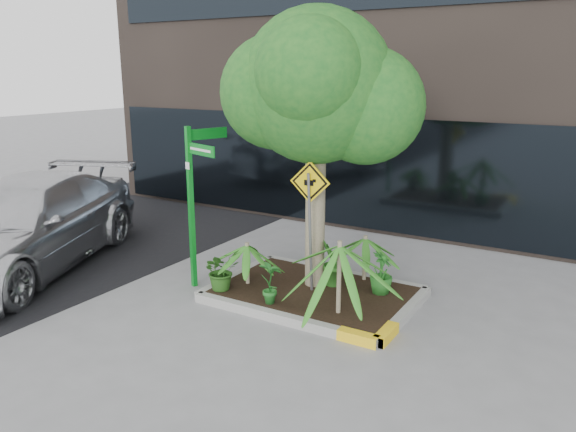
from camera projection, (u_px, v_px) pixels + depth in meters
The scene contains 14 objects.
ground at pixel (295, 302), 9.32m from camera, with size 80.00×80.00×0.00m, color gray.
asphalt_road at pixel (44, 242), 12.55m from camera, with size 7.00×80.00×0.01m, color black.
planter at pixel (315, 293), 9.41m from camera, with size 3.35×2.36×0.15m.
tree at pixel (317, 86), 8.87m from camera, with size 3.18×2.82×4.77m.
palm_front at pixel (340, 246), 8.29m from camera, with size 1.28×1.28×1.43m.
palm_left at pixel (247, 245), 9.56m from camera, with size 0.83×0.83×0.92m.
palm_back at pixel (365, 238), 9.72m from camera, with size 0.91×0.91×1.01m.
parked_car at pixel (24, 225), 10.70m from camera, with size 2.41×5.93×1.72m, color silver.
shrub_a at pixel (222, 270), 9.39m from camera, with size 0.61×0.61×0.68m, color #235317.
shrub_b at pixel (381, 273), 9.22m from camera, with size 0.39×0.39×0.70m, color #21671F.
shrub_c at pixel (271, 282), 8.80m from camera, with size 0.39×0.39×0.73m, color #216A23.
shrub_d at pixel (332, 263), 9.50m from camera, with size 0.46×0.46×0.83m, color #28671E.
street_sign_post at pixel (195, 190), 9.57m from camera, with size 0.80×1.00×2.83m.
cattle_sign at pixel (310, 205), 8.95m from camera, with size 0.68×0.25×2.21m.
Camera 1 is at (4.35, -7.49, 3.73)m, focal length 35.00 mm.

